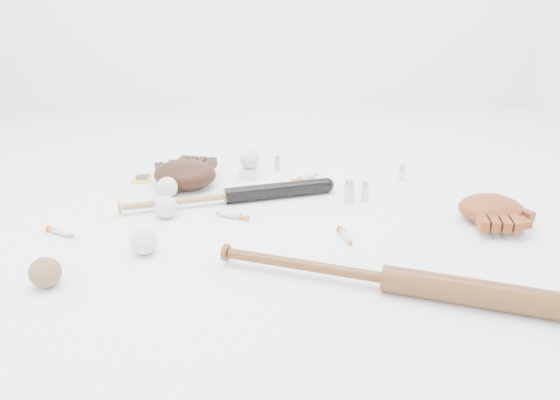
{
  "coord_description": "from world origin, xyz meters",
  "views": [
    {
      "loc": [
        -0.02,
        -1.66,
        0.77
      ],
      "look_at": [
        0.01,
        0.01,
        0.06
      ],
      "focal_mm": 35.0,
      "sensor_mm": 36.0,
      "label": 1
    }
  ],
  "objects_px": {
    "pedestal": "(250,173)",
    "bat_dark": "(228,196)",
    "glove_dark": "(185,174)",
    "bat_wood": "(386,278)"
  },
  "relations": [
    {
      "from": "glove_dark",
      "to": "bat_dark",
      "type": "bearing_deg",
      "value": -30.89
    },
    {
      "from": "glove_dark",
      "to": "pedestal",
      "type": "xyz_separation_m",
      "value": [
        0.24,
        0.1,
        -0.03
      ]
    },
    {
      "from": "bat_dark",
      "to": "glove_dark",
      "type": "distance_m",
      "value": 0.24
    },
    {
      "from": "pedestal",
      "to": "bat_dark",
      "type": "bearing_deg",
      "value": -105.18
    },
    {
      "from": "bat_dark",
      "to": "bat_wood",
      "type": "xyz_separation_m",
      "value": [
        0.45,
        -0.58,
        0.01
      ]
    },
    {
      "from": "bat_dark",
      "to": "pedestal",
      "type": "relative_size",
      "value": 11.02
    },
    {
      "from": "bat_wood",
      "to": "glove_dark",
      "type": "bearing_deg",
      "value": 149.07
    },
    {
      "from": "bat_wood",
      "to": "pedestal",
      "type": "relative_size",
      "value": 13.37
    },
    {
      "from": "glove_dark",
      "to": "pedestal",
      "type": "distance_m",
      "value": 0.26
    },
    {
      "from": "bat_dark",
      "to": "glove_dark",
      "type": "bearing_deg",
      "value": 121.5
    }
  ]
}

